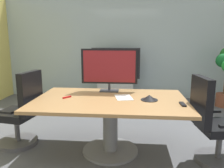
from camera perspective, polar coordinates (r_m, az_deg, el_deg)
ground_plane at (r=3.12m, az=-0.44°, el=-17.97°), size 7.47×7.47×0.00m
wall_back_glass_partition at (r=5.95m, az=2.66°, el=9.28°), size 6.21×0.10×2.63m
conference_table at (r=3.03m, az=-0.44°, el=-7.04°), size 1.99×1.24×0.75m
office_chair_left at (r=3.49m, az=-21.89°, el=-7.32°), size 0.63×0.61×1.09m
office_chair_right at (r=3.07m, az=24.18°, el=-10.07°), size 0.62×0.60×1.09m
tv_monitor at (r=3.35m, az=-0.68°, el=4.19°), size 0.84×0.18×0.64m
wall_display_unit at (r=5.70m, az=0.93°, el=0.38°), size 1.20×0.36×1.31m
conference_phone at (r=2.95m, az=9.43°, el=-3.46°), size 0.22×0.22×0.07m
remote_control at (r=2.84m, az=17.47°, el=-4.89°), size 0.06×0.17×0.02m
whiteboard_marker at (r=3.08m, az=-11.32°, el=-3.29°), size 0.09×0.12×0.02m
paper_notepad at (r=3.03m, az=2.97°, el=-3.43°), size 0.27×0.34×0.01m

